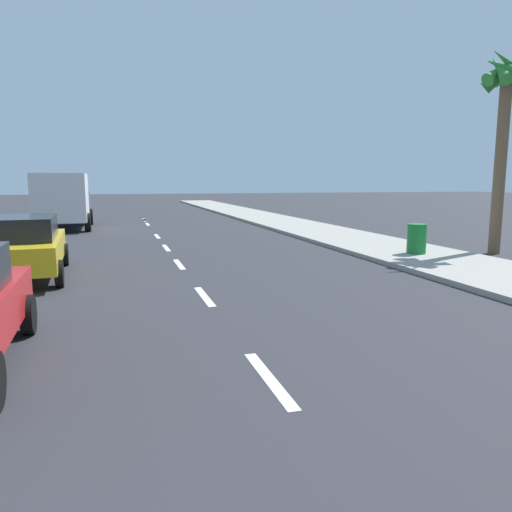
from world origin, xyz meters
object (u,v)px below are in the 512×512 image
object	(u,v)px
palm_tree_mid	(506,97)
trash_bin_far	(417,239)
parked_car_yellow	(20,245)
delivery_truck	(63,199)

from	to	relation	value
palm_tree_mid	trash_bin_far	size ratio (longest dim) A/B	7.15
palm_tree_mid	trash_bin_far	distance (m)	5.45
parked_car_yellow	palm_tree_mid	bearing A→B (deg)	-2.70
delivery_truck	trash_bin_far	distance (m)	17.79
trash_bin_far	parked_car_yellow	bearing A→B (deg)	-179.81
palm_tree_mid	trash_bin_far	xyz separation A→B (m)	(-3.06, 0.00, -4.52)
parked_car_yellow	trash_bin_far	world-z (taller)	parked_car_yellow
palm_tree_mid	parked_car_yellow	bearing A→B (deg)	-179.85
parked_car_yellow	delivery_truck	bearing A→B (deg)	87.99
delivery_truck	trash_bin_far	world-z (taller)	delivery_truck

